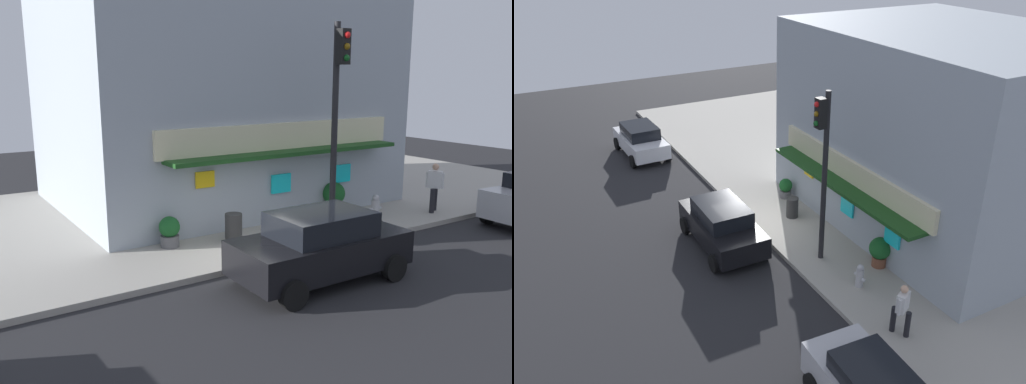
% 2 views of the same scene
% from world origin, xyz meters
% --- Properties ---
extents(ground_plane, '(49.33, 49.33, 0.00)m').
position_xyz_m(ground_plane, '(0.00, 0.00, 0.00)').
color(ground_plane, '#232326').
extents(sidewalk, '(32.89, 11.64, 0.16)m').
position_xyz_m(sidewalk, '(0.00, 5.82, 0.08)').
color(sidewalk, '#A39E93').
rests_on(sidewalk, ground_plane).
extents(corner_building, '(11.04, 9.21, 7.19)m').
position_xyz_m(corner_building, '(2.31, 6.85, 3.75)').
color(corner_building, '#9EA8B2').
rests_on(corner_building, sidewalk).
extents(traffic_light, '(0.32, 0.58, 5.94)m').
position_xyz_m(traffic_light, '(2.97, 0.99, 3.92)').
color(traffic_light, black).
rests_on(traffic_light, sidewalk).
extents(fire_hydrant, '(0.50, 0.26, 0.81)m').
position_xyz_m(fire_hydrant, '(4.96, 1.27, 0.54)').
color(fire_hydrant, '#B2B2B7').
rests_on(fire_hydrant, sidewalk).
extents(trash_can, '(0.47, 0.47, 0.82)m').
position_xyz_m(trash_can, '(-0.04, 1.69, 0.56)').
color(trash_can, '#2D2D2D').
rests_on(trash_can, sidewalk).
extents(pedestrian, '(0.59, 0.56, 1.64)m').
position_xyz_m(pedestrian, '(7.32, 0.90, 1.06)').
color(pedestrian, black).
rests_on(pedestrian, sidewalk).
extents(potted_plant_by_doorway, '(0.57, 0.57, 0.84)m').
position_xyz_m(potted_plant_by_doorway, '(-1.67, 2.32, 0.59)').
color(potted_plant_by_doorway, '#59595B').
rests_on(potted_plant_by_doorway, sidewalk).
extents(potted_plant_by_window, '(0.75, 0.75, 1.06)m').
position_xyz_m(potted_plant_by_window, '(4.33, 2.55, 0.76)').
color(potted_plant_by_window, brown).
rests_on(potted_plant_by_window, sidewalk).
extents(parked_car_black, '(4.17, 2.09, 1.66)m').
position_xyz_m(parked_car_black, '(0.37, -1.48, 0.85)').
color(parked_car_black, black).
rests_on(parked_car_black, ground_plane).
extents(parked_car_white, '(4.00, 2.06, 1.59)m').
position_xyz_m(parked_car_white, '(-9.56, -1.62, 0.81)').
color(parked_car_white, silver).
rests_on(parked_car_white, ground_plane).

